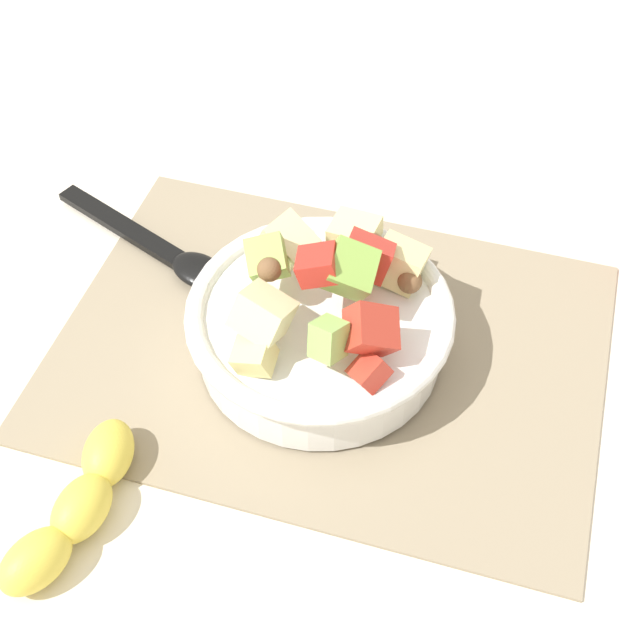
{
  "coord_description": "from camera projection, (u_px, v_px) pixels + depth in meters",
  "views": [
    {
      "loc": [
        0.12,
        -0.44,
        0.57
      ],
      "look_at": [
        -0.01,
        -0.01,
        0.04
      ],
      "focal_mm": 50.0,
      "sensor_mm": 36.0,
      "label": 1
    }
  ],
  "objects": [
    {
      "name": "salad_bowl",
      "position": [
        322.0,
        320.0,
        0.7
      ],
      "size": [
        0.21,
        0.21,
        0.12
      ],
      "color": "white",
      "rests_on": "placemat"
    },
    {
      "name": "ground_plane",
      "position": [
        330.0,
        350.0,
        0.73
      ],
      "size": [
        2.4,
        2.4,
        0.0
      ],
      "primitive_type": "plane",
      "color": "silver"
    },
    {
      "name": "banana_whole",
      "position": [
        76.0,
        506.0,
        0.62
      ],
      "size": [
        0.06,
        0.15,
        0.04
      ],
      "color": "yellow",
      "rests_on": "ground_plane"
    },
    {
      "name": "serving_spoon",
      "position": [
        167.0,
        252.0,
        0.79
      ],
      "size": [
        0.2,
        0.1,
        0.01
      ],
      "color": "black",
      "rests_on": "placemat"
    },
    {
      "name": "placemat",
      "position": [
        330.0,
        348.0,
        0.73
      ],
      "size": [
        0.44,
        0.32,
        0.01
      ],
      "primitive_type": "cube",
      "color": "gray",
      "rests_on": "ground_plane"
    }
  ]
}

